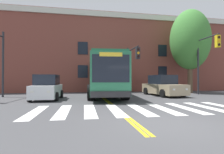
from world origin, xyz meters
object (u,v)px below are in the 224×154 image
Objects in this scene: car_tan_far_lane at (163,86)px; street_tree_curbside_large at (190,40)px; traffic_light_near_corner at (206,54)px; car_white_near_lane at (47,88)px; traffic_light_overhead at (132,61)px; city_bus at (106,76)px; car_silver_behind_bus at (90,84)px.

car_tan_far_lane is 0.54× the size of street_tree_curbside_large.
street_tree_curbside_large is (0.39, 2.86, 1.92)m from traffic_light_near_corner.
traffic_light_near_corner is at bearing 3.26° from car_white_near_lane.
traffic_light_overhead is 7.23m from street_tree_curbside_large.
city_bus is 2.20× the size of car_tan_far_lane.
street_tree_curbside_large is at bearing 7.78° from traffic_light_overhead.
car_silver_behind_bus is at bearing 115.95° from traffic_light_overhead.
city_bus is 2.28× the size of traffic_light_overhead.
car_silver_behind_bus is (-0.97, 8.03, -0.95)m from city_bus.
car_white_near_lane is at bearing -159.31° from traffic_light_overhead.
car_tan_far_lane reaches higher than car_white_near_lane.
city_bus is 8.15m from car_silver_behind_bus.
traffic_light_near_corner reaches higher than traffic_light_overhead.
traffic_light_near_corner is 3.47m from street_tree_curbside_large.
traffic_light_near_corner is 0.65× the size of street_tree_curbside_large.
traffic_light_near_corner is at bearing -8.12° from city_bus.
car_white_near_lane is 0.83× the size of car_silver_behind_bus.
car_tan_far_lane is at bearing 172.17° from traffic_light_near_corner.
car_white_near_lane is at bearing -109.66° from car_silver_behind_bus.
city_bus reaches higher than car_tan_far_lane.
street_tree_curbside_large is (4.28, 2.33, 4.85)m from car_tan_far_lane.
traffic_light_overhead is at bearing 162.93° from traffic_light_near_corner.
street_tree_curbside_large is (6.72, 0.92, 2.51)m from traffic_light_overhead.
street_tree_curbside_large is at bearing -32.05° from car_silver_behind_bus.
car_white_near_lane is 9.72m from car_tan_far_lane.
street_tree_curbside_large is at bearing 28.55° from car_tan_far_lane.
street_tree_curbside_large reaches higher than traffic_light_near_corner.
traffic_light_overhead is (7.19, 2.71, 2.34)m from car_white_near_lane.
car_silver_behind_bus reaches higher than car_white_near_lane.
car_white_near_lane is at bearing -176.74° from traffic_light_near_corner.
traffic_light_overhead is (-2.44, 1.41, 2.33)m from car_tan_far_lane.
traffic_light_near_corner is at bearing -7.83° from car_tan_far_lane.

